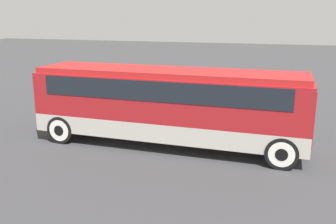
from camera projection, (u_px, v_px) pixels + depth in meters
name	position (u px, v px, depth m)	size (l,w,h in m)	color
ground_plane	(168.00, 145.00, 15.33)	(120.00, 120.00, 0.00)	#38383A
tour_bus	(170.00, 100.00, 14.83)	(10.80, 2.58, 3.11)	#B7B2A8
parked_car_near	(171.00, 87.00, 23.91)	(4.00, 1.79, 1.49)	#BCBCC1
parked_car_mid	(229.00, 95.00, 21.73)	(4.28, 1.92, 1.32)	navy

